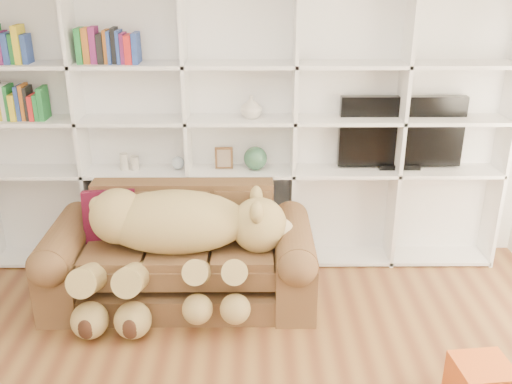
{
  "coord_description": "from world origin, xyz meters",
  "views": [
    {
      "loc": [
        0.1,
        -2.25,
        2.54
      ],
      "look_at": [
        0.12,
        1.63,
        0.93
      ],
      "focal_mm": 40.0,
      "sensor_mm": 36.0,
      "label": 1
    }
  ],
  "objects_px": {
    "tv": "(401,133)",
    "teddy_bear": "(175,238)",
    "gift_box": "(481,382)",
    "sofa": "(181,260)"
  },
  "relations": [
    {
      "from": "tv",
      "to": "teddy_bear",
      "type": "bearing_deg",
      "value": -155.66
    },
    {
      "from": "teddy_bear",
      "to": "gift_box",
      "type": "height_order",
      "value": "teddy_bear"
    },
    {
      "from": "teddy_bear",
      "to": "gift_box",
      "type": "distance_m",
      "value": 2.27
    },
    {
      "from": "sofa",
      "to": "teddy_bear",
      "type": "relative_size",
      "value": 1.28
    },
    {
      "from": "sofa",
      "to": "teddy_bear",
      "type": "distance_m",
      "value": 0.33
    },
    {
      "from": "gift_box",
      "to": "tv",
      "type": "bearing_deg",
      "value": 94.44
    },
    {
      "from": "sofa",
      "to": "teddy_bear",
      "type": "bearing_deg",
      "value": -93.45
    },
    {
      "from": "gift_box",
      "to": "teddy_bear",
      "type": "bearing_deg",
      "value": 152.66
    },
    {
      "from": "gift_box",
      "to": "sofa",
      "type": "bearing_deg",
      "value": 148.68
    },
    {
      "from": "tv",
      "to": "gift_box",
      "type": "bearing_deg",
      "value": -85.56
    }
  ]
}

